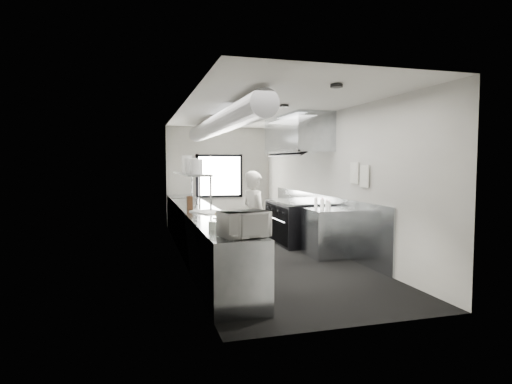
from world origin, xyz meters
TOP-DOWN VIEW (x-y plane):
  - floor at (0.00, 0.00)m, footprint 3.00×8.00m
  - ceiling at (0.00, 0.00)m, footprint 3.00×8.00m
  - wall_back at (0.00, 4.00)m, footprint 3.00×0.02m
  - wall_front at (0.00, -4.00)m, footprint 3.00×0.02m
  - wall_left at (-1.50, 0.00)m, footprint 0.02×8.00m
  - wall_right at (1.50, 0.00)m, footprint 0.02×8.00m
  - wall_cladding at (1.48, 0.30)m, footprint 0.03×5.50m
  - hvac_duct at (-0.70, 0.40)m, footprint 0.40×6.40m
  - service_window at (0.00, 3.96)m, footprint 1.36×0.05m
  - exhaust_hood at (1.10, 0.70)m, footprint 0.81×2.20m
  - prep_counter at (-1.15, -0.50)m, footprint 0.70×6.00m
  - pass_shelf at (-1.19, 1.00)m, footprint 0.45×3.00m
  - range at (1.04, 0.70)m, footprint 0.88×1.60m
  - bottle_station at (1.15, -0.70)m, footprint 0.65×0.80m
  - far_work_table at (-1.15, 3.20)m, footprint 0.70×1.20m
  - notice_sheet_a at (1.47, -1.20)m, footprint 0.02×0.28m
  - notice_sheet_b at (1.47, -1.55)m, footprint 0.02×0.28m
  - line_cook at (-0.34, -1.01)m, footprint 0.54×0.68m
  - microwave at (-1.08, -3.17)m, footprint 0.60×0.51m
  - deli_tub_a at (-1.28, -2.73)m, footprint 0.13×0.13m
  - deli_tub_b at (-1.32, -2.52)m, footprint 0.17×0.17m
  - newspaper at (-1.00, -1.95)m, footprint 0.35×0.41m
  - small_plate at (-1.06, -1.41)m, footprint 0.18×0.18m
  - pastry at (-1.06, -1.41)m, footprint 0.10×0.10m
  - cutting_board at (-1.06, -0.61)m, footprint 0.67×0.75m
  - knife_block at (-1.31, 0.20)m, footprint 0.10×0.22m
  - plate_stack_a at (-1.18, 0.16)m, footprint 0.26×0.26m
  - plate_stack_b at (-1.22, 0.59)m, footprint 0.28×0.28m
  - plate_stack_c at (-1.20, 1.07)m, footprint 0.23×0.23m
  - plate_stack_d at (-1.20, 1.61)m, footprint 0.24×0.24m
  - squeeze_bottle_a at (1.09, -0.98)m, footprint 0.05×0.05m
  - squeeze_bottle_b at (1.10, -0.85)m, footprint 0.07×0.07m
  - squeeze_bottle_c at (1.06, -0.75)m, footprint 0.08×0.08m
  - squeeze_bottle_d at (1.13, -0.56)m, footprint 0.07×0.07m
  - squeeze_bottle_e at (1.08, -0.41)m, footprint 0.08×0.08m

SIDE VIEW (x-z plane):
  - floor at x=0.00m, z-range -0.01..0.01m
  - prep_counter at x=-1.15m, z-range 0.00..0.90m
  - bottle_station at x=1.15m, z-range 0.00..0.90m
  - far_work_table at x=-1.15m, z-range 0.00..0.90m
  - range at x=1.04m, z-range 0.00..0.94m
  - wall_cladding at x=1.48m, z-range 0.00..1.10m
  - line_cook at x=-0.34m, z-range 0.00..1.64m
  - newspaper at x=-1.00m, z-range 0.90..0.91m
  - small_plate at x=-1.06m, z-range 0.90..0.91m
  - cutting_board at x=-1.06m, z-range 0.90..0.92m
  - deli_tub_a at x=-1.28m, z-range 0.90..0.99m
  - deli_tub_b at x=-1.32m, z-range 0.90..1.01m
  - pastry at x=-1.06m, z-range 0.91..1.01m
  - squeeze_bottle_a at x=1.09m, z-range 0.90..1.06m
  - squeeze_bottle_d at x=1.13m, z-range 0.90..1.07m
  - squeeze_bottle_b at x=1.10m, z-range 0.90..1.08m
  - squeeze_bottle_e at x=1.08m, z-range 0.90..1.09m
  - squeeze_bottle_c at x=1.06m, z-range 0.90..1.10m
  - knife_block at x=-1.31m, z-range 0.90..1.13m
  - microwave at x=-1.08m, z-range 0.90..1.21m
  - service_window at x=0.00m, z-range 0.77..2.02m
  - wall_back at x=0.00m, z-range 0.00..2.80m
  - wall_front at x=0.00m, z-range 0.00..2.80m
  - wall_left at x=-1.50m, z-range 0.00..2.80m
  - wall_right at x=1.50m, z-range 0.00..2.80m
  - pass_shelf at x=-1.19m, z-range 1.20..1.88m
  - notice_sheet_b at x=1.47m, z-range 1.36..1.74m
  - notice_sheet_a at x=1.47m, z-range 1.41..1.79m
  - plate_stack_a at x=-1.18m, z-range 1.57..1.85m
  - plate_stack_b at x=-1.22m, z-range 1.57..1.87m
  - plate_stack_c at x=-1.20m, z-range 1.57..1.88m
  - plate_stack_d at x=-1.20m, z-range 1.57..1.94m
  - exhaust_hood at x=1.10m, z-range 1.95..2.83m
  - hvac_duct at x=-0.70m, z-range 2.35..2.75m
  - ceiling at x=0.00m, z-range 2.79..2.80m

